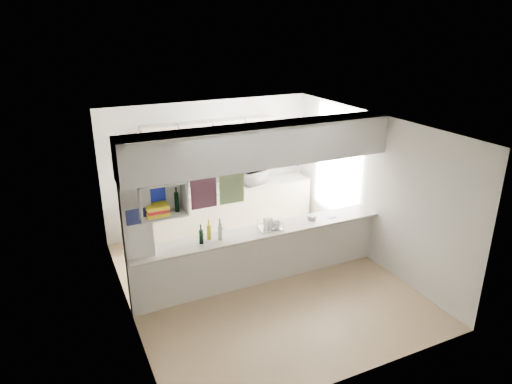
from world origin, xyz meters
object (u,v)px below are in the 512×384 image
bowl (255,169)px  wine_bottles (211,233)px  dish_rack (270,224)px  microwave (254,177)px

bowl → wine_bottles: wine_bottles is taller
bowl → dish_rack: size_ratio=0.54×
dish_rack → wine_bottles: 1.00m
dish_rack → wine_bottles: wine_bottles is taller
dish_rack → wine_bottles: size_ratio=1.10×
microwave → dish_rack: (-0.66, -2.06, -0.06)m
microwave → wine_bottles: (-1.66, -2.06, -0.02)m
bowl → dish_rack: bearing=-108.4°
wine_bottles → bowl: bearing=50.8°
dish_rack → wine_bottles: (-1.00, 0.00, 0.05)m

